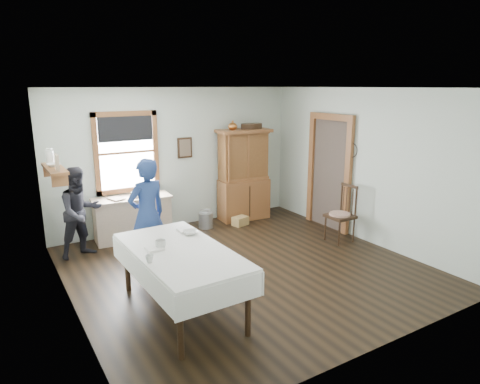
% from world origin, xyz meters
% --- Properties ---
extents(room, '(5.01, 5.01, 2.70)m').
position_xyz_m(room, '(0.00, 0.00, 1.35)').
color(room, black).
rests_on(room, ground).
extents(window, '(1.18, 0.07, 1.48)m').
position_xyz_m(window, '(-1.00, 2.47, 1.63)').
color(window, white).
rests_on(window, room).
extents(doorway, '(0.09, 1.14, 2.22)m').
position_xyz_m(doorway, '(2.46, 0.85, 1.16)').
color(doorway, '#4D4037').
rests_on(doorway, room).
extents(wall_shelf, '(0.24, 1.00, 0.44)m').
position_xyz_m(wall_shelf, '(-2.37, 1.54, 1.57)').
color(wall_shelf, brown).
rests_on(wall_shelf, room).
extents(framed_picture, '(0.30, 0.04, 0.40)m').
position_xyz_m(framed_picture, '(0.15, 2.46, 1.55)').
color(framed_picture, '#332112').
rests_on(framed_picture, room).
extents(rug_beater, '(0.01, 0.27, 0.27)m').
position_xyz_m(rug_beater, '(2.45, 0.30, 1.72)').
color(rug_beater, black).
rests_on(rug_beater, room).
extents(work_counter, '(1.41, 0.63, 0.79)m').
position_xyz_m(work_counter, '(-1.06, 2.16, 0.39)').
color(work_counter, tan).
rests_on(work_counter, room).
extents(china_hutch, '(1.14, 0.61, 1.87)m').
position_xyz_m(china_hutch, '(1.32, 2.17, 0.94)').
color(china_hutch, brown).
rests_on(china_hutch, room).
extents(dining_table, '(1.11, 2.05, 0.81)m').
position_xyz_m(dining_table, '(-1.36, -0.69, 0.41)').
color(dining_table, white).
rests_on(dining_table, room).
extents(spindle_chair, '(0.48, 0.48, 1.03)m').
position_xyz_m(spindle_chair, '(2.07, 0.11, 0.52)').
color(spindle_chair, '#332112').
rests_on(spindle_chair, room).
extents(pail, '(0.31, 0.31, 0.30)m').
position_xyz_m(pail, '(0.36, 2.03, 0.15)').
color(pail, '#A0A3A9').
rests_on(pail, room).
extents(wicker_basket, '(0.34, 0.28, 0.18)m').
position_xyz_m(wicker_basket, '(1.02, 1.81, 0.09)').
color(wicker_basket, tan).
rests_on(wicker_basket, room).
extents(woman_blue, '(0.65, 0.51, 1.58)m').
position_xyz_m(woman_blue, '(-1.26, 0.75, 0.79)').
color(woman_blue, navy).
rests_on(woman_blue, room).
extents(figure_dark, '(0.79, 0.69, 1.38)m').
position_xyz_m(figure_dark, '(-2.01, 1.80, 0.69)').
color(figure_dark, black).
rests_on(figure_dark, room).
extents(table_cup_a, '(0.16, 0.16, 0.11)m').
position_xyz_m(table_cup_a, '(-1.54, -0.52, 0.86)').
color(table_cup_a, silver).
rests_on(table_cup_a, dining_table).
extents(table_cup_b, '(0.12, 0.12, 0.09)m').
position_xyz_m(table_cup_b, '(-1.80, -0.86, 0.86)').
color(table_cup_b, silver).
rests_on(table_cup_b, dining_table).
extents(table_bowl, '(0.28, 0.28, 0.06)m').
position_xyz_m(table_bowl, '(-1.02, -0.25, 0.84)').
color(table_bowl, silver).
rests_on(table_bowl, dining_table).
extents(counter_book, '(0.24, 0.28, 0.02)m').
position_xyz_m(counter_book, '(-1.44, 2.10, 0.80)').
color(counter_book, brown).
rests_on(counter_book, work_counter).
extents(counter_bowl, '(0.25, 0.25, 0.07)m').
position_xyz_m(counter_bowl, '(-0.93, 2.24, 0.82)').
color(counter_bowl, silver).
rests_on(counter_bowl, work_counter).
extents(shelf_bowl, '(0.22, 0.22, 0.05)m').
position_xyz_m(shelf_bowl, '(-2.37, 1.55, 1.60)').
color(shelf_bowl, silver).
rests_on(shelf_bowl, wall_shelf).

